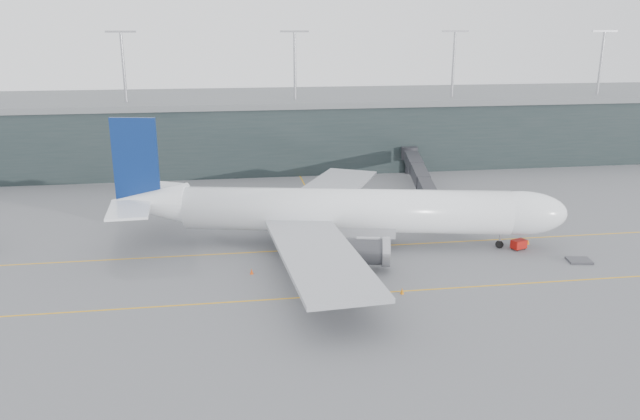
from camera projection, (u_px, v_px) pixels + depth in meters
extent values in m
plane|color=slate|center=(299.00, 240.00, 91.56)|extent=(320.00, 320.00, 0.00)
cube|color=gold|center=(303.00, 250.00, 87.76)|extent=(160.00, 0.25, 0.02)
cube|color=gold|center=(320.00, 296.00, 72.59)|extent=(160.00, 0.25, 0.02)
cube|color=gold|center=(314.00, 203.00, 111.24)|extent=(0.25, 60.00, 0.02)
cube|color=#1F292A|center=(269.00, 130.00, 144.56)|extent=(240.00, 35.00, 14.00)
cube|color=slate|center=(269.00, 97.00, 142.41)|extent=(240.00, 36.00, 1.20)
cylinder|color=#9E9EA3|center=(124.00, 68.00, 126.51)|extent=(0.60, 0.60, 14.00)
cylinder|color=#9E9EA3|center=(295.00, 67.00, 131.55)|extent=(0.60, 0.60, 14.00)
cylinder|color=#9E9EA3|center=(453.00, 65.00, 136.60)|extent=(0.60, 0.60, 14.00)
cylinder|color=#9E9EA3|center=(601.00, 64.00, 141.65)|extent=(0.60, 0.60, 14.00)
cylinder|color=white|center=(346.00, 210.00, 88.08)|extent=(45.88, 15.30, 6.14)
ellipsoid|color=white|center=(520.00, 213.00, 86.82)|extent=(13.88, 8.64, 6.14)
cone|color=white|center=(149.00, 203.00, 89.36)|extent=(11.87, 8.00, 5.90)
cube|color=#9C9EA4|center=(339.00, 226.00, 88.81)|extent=(16.53, 8.08, 1.98)
cube|color=black|center=(548.00, 207.00, 86.34)|extent=(2.74, 3.35, 0.79)
cube|color=#9C9EA4|center=(319.00, 255.00, 73.81)|extent=(11.02, 29.32, 0.55)
cylinder|color=#36373B|center=(360.00, 251.00, 79.72)|extent=(7.50, 4.81, 3.47)
cube|color=#9C9EA4|center=(329.00, 189.00, 103.23)|extent=(21.28, 29.59, 0.55)
cylinder|color=#36373B|center=(359.00, 210.00, 97.75)|extent=(7.50, 4.81, 3.47)
cube|color=navy|center=(135.00, 160.00, 87.66)|extent=(6.41, 1.80, 11.89)
cube|color=white|center=(129.00, 210.00, 84.05)|extent=(5.95, 9.21, 0.35)
cube|color=white|center=(154.00, 190.00, 94.49)|extent=(8.88, 10.42, 0.35)
cylinder|color=black|center=(499.00, 244.00, 88.28)|extent=(1.15, 0.61, 1.09)
cylinder|color=#9E9EA3|center=(500.00, 239.00, 88.07)|extent=(0.30, 0.30, 2.58)
cylinder|color=black|center=(316.00, 252.00, 85.04)|extent=(1.36, 0.75, 1.29)
cylinder|color=black|center=(320.00, 230.00, 94.15)|extent=(1.36, 0.75, 1.29)
cube|color=#26262A|center=(434.00, 204.00, 94.23)|extent=(3.39, 3.67, 2.47)
cube|color=#26262A|center=(428.00, 192.00, 101.25)|extent=(4.40, 11.70, 2.21)
cube|color=#26262A|center=(420.00, 175.00, 112.26)|extent=(4.62, 11.74, 2.30)
cube|color=#26262A|center=(414.00, 162.00, 123.26)|extent=(4.83, 11.78, 2.39)
cylinder|color=#9E9EA3|center=(426.00, 207.00, 102.62)|extent=(0.44, 0.44, 3.36)
cube|color=#36373B|center=(426.00, 215.00, 103.01)|extent=(1.99, 1.64, 0.62)
cylinder|color=#26262A|center=(373.00, 153.00, 131.68)|extent=(3.53, 3.53, 2.65)
cylinder|color=#26262A|center=(373.00, 166.00, 132.48)|extent=(1.59, 1.59, 3.18)
cube|color=#9D110B|center=(519.00, 244.00, 87.74)|extent=(2.37, 1.94, 1.21)
cylinder|color=black|center=(517.00, 250.00, 87.17)|extent=(0.40, 0.26, 0.37)
cylinder|color=black|center=(525.00, 248.00, 87.87)|extent=(0.40, 0.26, 0.37)
cylinder|color=black|center=(512.00, 248.00, 87.95)|extent=(0.40, 0.26, 0.37)
cylinder|color=black|center=(520.00, 246.00, 88.65)|extent=(0.40, 0.26, 0.37)
cube|color=#3A3A3F|center=(579.00, 260.00, 83.27)|extent=(3.37, 2.88, 0.30)
cube|color=#36373B|center=(265.00, 222.00, 99.82)|extent=(2.75, 2.51, 0.22)
cube|color=silver|center=(264.00, 216.00, 99.54)|extent=(2.29, 2.23, 1.67)
cube|color=navy|center=(264.00, 210.00, 99.29)|extent=(2.37, 2.31, 0.09)
cube|color=#36373B|center=(279.00, 218.00, 101.80)|extent=(2.24, 1.83, 0.21)
cube|color=#B2B6BE|center=(279.00, 212.00, 101.53)|extent=(1.80, 1.70, 1.61)
cube|color=navy|center=(278.00, 207.00, 101.29)|extent=(1.86, 1.76, 0.09)
cube|color=#36373B|center=(292.00, 217.00, 102.20)|extent=(2.66, 2.32, 0.23)
cube|color=#9EA4A9|center=(291.00, 211.00, 101.91)|extent=(2.19, 2.10, 1.72)
cube|color=navy|center=(291.00, 206.00, 101.66)|extent=(2.26, 2.17, 0.09)
cone|color=orange|center=(528.00, 242.00, 89.90)|extent=(0.50, 0.50, 0.79)
cone|color=#CC6C0B|center=(402.00, 291.00, 73.19)|extent=(0.49, 0.49, 0.78)
cone|color=#F74A0D|center=(358.00, 215.00, 102.87)|extent=(0.41, 0.41, 0.65)
cone|color=#CC410B|center=(252.00, 271.00, 79.07)|extent=(0.46, 0.46, 0.73)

